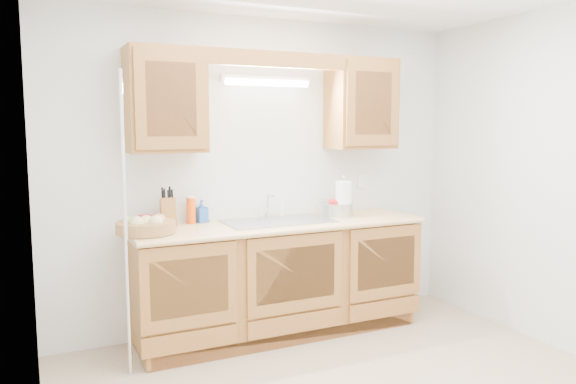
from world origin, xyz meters
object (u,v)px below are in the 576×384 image
apple_bowl (336,208)px  fruit_basket (146,225)px  knife_block (168,212)px  paper_towel (344,199)px

apple_bowl → fruit_basket: bearing=-176.0°
knife_block → apple_bowl: 1.39m
fruit_basket → paper_towel: (1.63, 0.07, 0.09)m
fruit_basket → apple_bowl: apple_bowl is taller
paper_towel → apple_bowl: 0.10m
paper_towel → apple_bowl: paper_towel is taller
fruit_basket → knife_block: (0.20, 0.18, 0.05)m
knife_block → apple_bowl: bearing=2.8°
paper_towel → fruit_basket: bearing=-177.6°
fruit_basket → apple_bowl: (1.59, 0.11, 0.01)m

